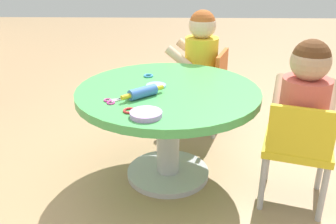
{
  "coord_description": "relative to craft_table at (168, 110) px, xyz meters",
  "views": [
    {
      "loc": [
        -1.73,
        -0.04,
        1.13
      ],
      "look_at": [
        0.0,
        0.0,
        0.37
      ],
      "focal_mm": 40.05,
      "sensor_mm": 36.0,
      "label": 1
    }
  ],
  "objects": [
    {
      "name": "playdough_blob_1",
      "position": [
        -0.33,
        0.08,
        0.13
      ],
      "size": [
        0.13,
        0.13,
        0.02
      ],
      "primitive_type": "cylinder",
      "color": "#CC99E5",
      "rests_on": "craft_table"
    },
    {
      "name": "craft_scissors",
      "position": [
        -0.16,
        0.24,
        0.12
      ],
      "size": [
        0.12,
        0.14,
        0.01
      ],
      "color": "silver",
      "rests_on": "craft_table"
    },
    {
      "name": "rolling_pin",
      "position": [
        -0.12,
        0.11,
        0.14
      ],
      "size": [
        0.16,
        0.19,
        0.05
      ],
      "color": "#3F72CC",
      "rests_on": "craft_table"
    },
    {
      "name": "child_chair_left",
      "position": [
        -0.22,
        -0.59,
        -0.08
      ],
      "size": [
        0.38,
        0.38,
        0.54
      ],
      "color": "#B7B7BC",
      "rests_on": "ground"
    },
    {
      "name": "craft_table",
      "position": [
        0.0,
        0.0,
        0.0
      ],
      "size": [
        0.91,
        0.91,
        0.5
      ],
      "color": "silver",
      "rests_on": "ground"
    },
    {
      "name": "seated_child_right",
      "position": [
        0.6,
        -0.19,
        0.15
      ],
      "size": [
        0.36,
        0.41,
        0.51
      ],
      "color": "#3F4772",
      "rests_on": "ground"
    },
    {
      "name": "cookie_cutter_0",
      "position": [
        0.19,
        0.11,
        0.12
      ],
      "size": [
        0.05,
        0.05,
        0.01
      ],
      "primitive_type": "torus",
      "color": "#3F99D8",
      "rests_on": "craft_table"
    },
    {
      "name": "seated_child_left",
      "position": [
        -0.19,
        -0.61,
        0.15
      ],
      "size": [
        0.41,
        0.36,
        0.51
      ],
      "color": "#3F4772",
      "rests_on": "ground"
    },
    {
      "name": "playdough_blob_0",
      "position": [
        0.03,
        0.06,
        0.12
      ],
      "size": [
        0.1,
        0.1,
        0.01
      ],
      "primitive_type": "cylinder",
      "color": "#8CCCF2",
      "rests_on": "craft_table"
    },
    {
      "name": "child_chair_right",
      "position": [
        0.59,
        -0.23,
        -0.08
      ],
      "size": [
        0.38,
        0.38,
        0.54
      ],
      "color": "#B7B7BC",
      "rests_on": "ground"
    },
    {
      "name": "ground_plane",
      "position": [
        0.0,
        0.0,
        -0.38
      ],
      "size": [
        10.0,
        10.0,
        0.0
      ],
      "primitive_type": "plane",
      "color": "tan"
    },
    {
      "name": "cookie_cutter_1",
      "position": [
        -0.28,
        0.16,
        0.12
      ],
      "size": [
        0.06,
        0.06,
        0.01
      ],
      "primitive_type": "torus",
      "color": "red",
      "rests_on": "craft_table"
    }
  ]
}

